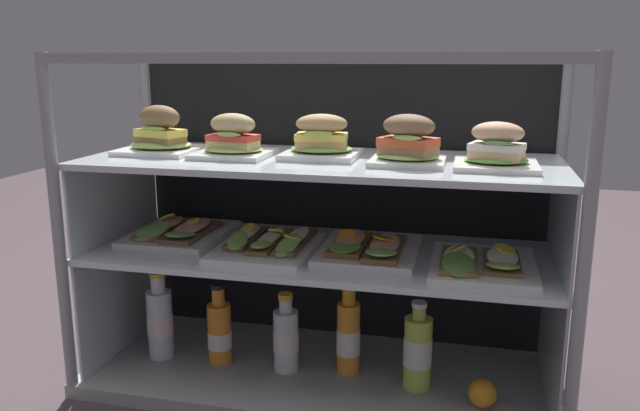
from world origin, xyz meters
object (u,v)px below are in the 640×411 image
object	(u,v)px
plated_roll_sandwich_mid_right	(497,151)
juice_bottle_front_fourth	(286,338)
plated_roll_sandwich_near_right_corner	(322,141)
open_sandwich_tray_left_of_center	(481,262)
juice_bottle_back_center	(418,351)
open_sandwich_tray_right_of_center	(179,232)
juice_bottle_front_second	(348,336)
open_sandwich_tray_center	(368,248)
plated_roll_sandwich_far_left	(408,144)
plated_roll_sandwich_mid_left	(161,136)
juice_bottle_front_left_end	(160,321)
plated_roll_sandwich_right_of_center	(233,141)
orange_fruit_beside_bottles	(483,393)
open_sandwich_tray_mid_left	(269,243)
juice_bottle_back_right	(220,331)

from	to	relation	value
plated_roll_sandwich_mid_right	juice_bottle_front_fourth	xyz separation A→B (m)	(-0.52, 0.01, -0.53)
plated_roll_sandwich_near_right_corner	plated_roll_sandwich_mid_right	distance (m)	0.43
open_sandwich_tray_left_of_center	juice_bottle_back_center	world-z (taller)	open_sandwich_tray_left_of_center
open_sandwich_tray_right_of_center	juice_bottle_front_second	size ratio (longest dim) A/B	1.23
plated_roll_sandwich_near_right_corner	juice_bottle_front_fourth	size ratio (longest dim) A/B	0.86
juice_bottle_front_second	open_sandwich_tray_center	bearing A→B (deg)	-5.39
plated_roll_sandwich_mid_right	plated_roll_sandwich_far_left	bearing A→B (deg)	177.90
plated_roll_sandwich_mid_left	juice_bottle_front_left_end	xyz separation A→B (m)	(-0.02, -0.04, -0.52)
plated_roll_sandwich_right_of_center	plated_roll_sandwich_far_left	xyz separation A→B (m)	(0.45, -0.02, 0.01)
plated_roll_sandwich_far_left	orange_fruit_beside_bottles	bearing A→B (deg)	-17.54
plated_roll_sandwich_mid_right	open_sandwich_tray_mid_left	xyz separation A→B (m)	(-0.56, 0.02, -0.27)
plated_roll_sandwich_near_right_corner	open_sandwich_tray_right_of_center	distance (m)	0.49
plated_roll_sandwich_far_left	juice_bottle_back_center	bearing A→B (deg)	-7.52
juice_bottle_front_left_end	juice_bottle_back_center	bearing A→B (deg)	-0.47
open_sandwich_tray_center	orange_fruit_beside_bottles	xyz separation A→B (m)	(0.30, -0.09, -0.32)
juice_bottle_front_fourth	juice_bottle_front_second	distance (m)	0.17
plated_roll_sandwich_mid_left	juice_bottle_front_second	bearing A→B (deg)	-0.82
plated_roll_sandwich_mid_right	juice_bottle_back_center	world-z (taller)	plated_roll_sandwich_mid_right
open_sandwich_tray_left_of_center	orange_fruit_beside_bottles	distance (m)	0.32
open_sandwich_tray_center	open_sandwich_tray_left_of_center	world-z (taller)	open_sandwich_tray_center
plated_roll_sandwich_mid_left	plated_roll_sandwich_near_right_corner	xyz separation A→B (m)	(0.44, 0.01, -0.00)
juice_bottle_back_right	juice_bottle_front_second	bearing A→B (deg)	3.12
juice_bottle_back_center	juice_bottle_front_left_end	bearing A→B (deg)	179.53
plated_roll_sandwich_far_left	open_sandwich_tray_mid_left	distance (m)	0.45
plated_roll_sandwich_near_right_corner	plated_roll_sandwich_far_left	world-z (taller)	plated_roll_sandwich_far_left
plated_roll_sandwich_mid_right	orange_fruit_beside_bottles	distance (m)	0.59
open_sandwich_tray_center	juice_bottle_back_right	bearing A→B (deg)	-177.92
plated_roll_sandwich_mid_left	juice_bottle_back_center	size ratio (longest dim) A/B	0.85
open_sandwich_tray_right_of_center	juice_bottle_front_left_end	world-z (taller)	open_sandwich_tray_right_of_center
juice_bottle_front_left_end	plated_roll_sandwich_far_left	bearing A→B (deg)	-0.04
plated_roll_sandwich_right_of_center	juice_bottle_front_fourth	size ratio (longest dim) A/B	0.86
juice_bottle_back_center	open_sandwich_tray_center	bearing A→B (deg)	167.60
plated_roll_sandwich_far_left	juice_bottle_back_right	xyz separation A→B (m)	(-0.51, 0.01, -0.54)
plated_roll_sandwich_near_right_corner	juice_bottle_front_fourth	distance (m)	0.54
plated_roll_sandwich_mid_left	plated_roll_sandwich_right_of_center	world-z (taller)	plated_roll_sandwich_mid_left
open_sandwich_tray_right_of_center	juice_bottle_front_left_end	size ratio (longest dim) A/B	1.23
open_sandwich_tray_mid_left	juice_bottle_front_left_end	xyz separation A→B (m)	(-0.32, -0.01, -0.25)
plated_roll_sandwich_mid_right	juice_bottle_back_right	bearing A→B (deg)	178.59
open_sandwich_tray_mid_left	orange_fruit_beside_bottles	world-z (taller)	open_sandwich_tray_mid_left
juice_bottle_back_center	open_sandwich_tray_mid_left	bearing A→B (deg)	177.86
plated_roll_sandwich_mid_right	open_sandwich_tray_left_of_center	distance (m)	0.27
plated_roll_sandwich_far_left	plated_roll_sandwich_mid_right	bearing A→B (deg)	-2.10
plated_roll_sandwich_mid_right	open_sandwich_tray_left_of_center	size ratio (longest dim) A/B	0.62
juice_bottle_front_second	plated_roll_sandwich_near_right_corner	bearing A→B (deg)	165.10
plated_roll_sandwich_near_right_corner	open_sandwich_tray_mid_left	bearing A→B (deg)	-163.31
juice_bottle_front_second	juice_bottle_back_center	size ratio (longest dim) A/B	1.08
orange_fruit_beside_bottles	plated_roll_sandwich_near_right_corner	bearing A→B (deg)	165.00
plated_roll_sandwich_near_right_corner	juice_bottle_front_fourth	xyz separation A→B (m)	(-0.09, -0.04, -0.53)
orange_fruit_beside_bottles	open_sandwich_tray_mid_left	bearing A→B (deg)	172.48
orange_fruit_beside_bottles	plated_roll_sandwich_mid_left	bearing A→B (deg)	173.32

